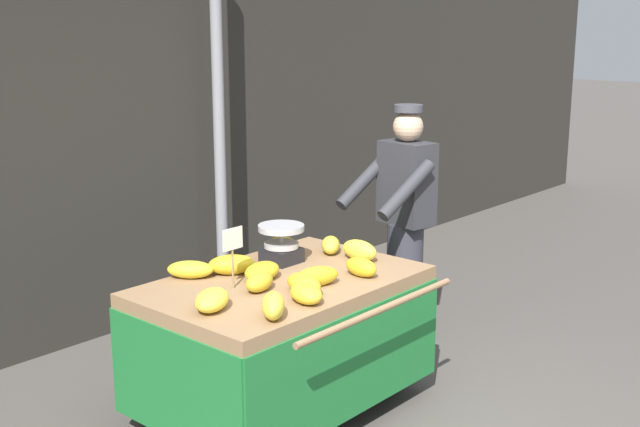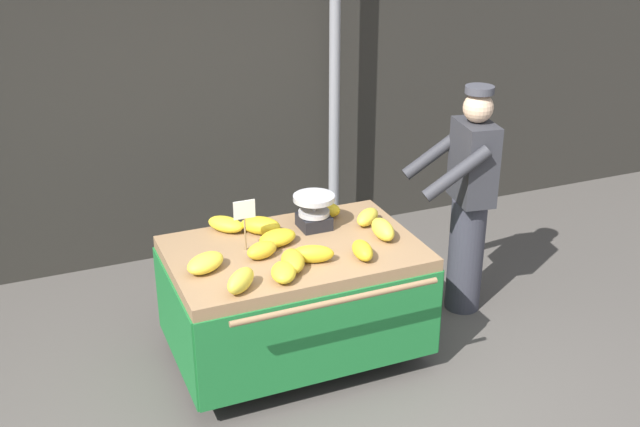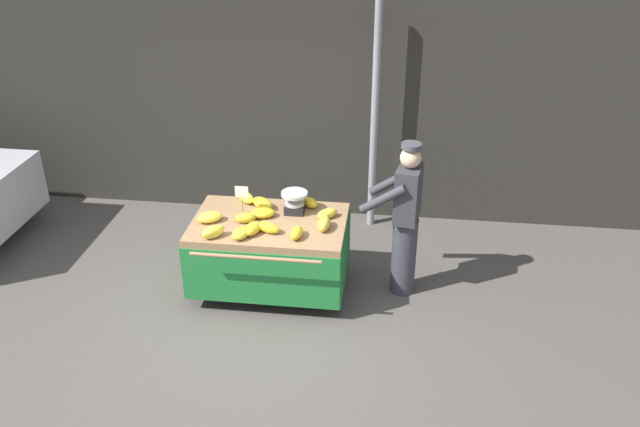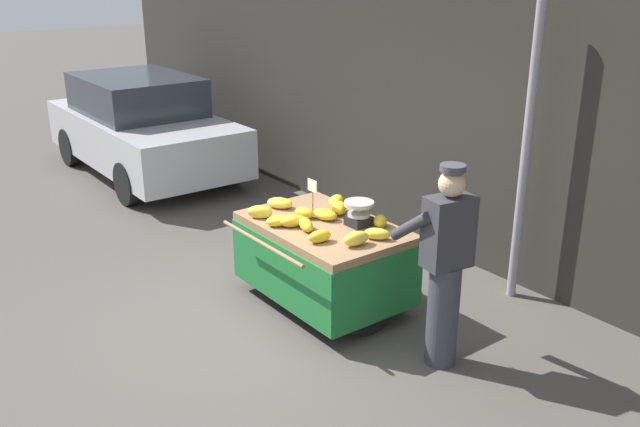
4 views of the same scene
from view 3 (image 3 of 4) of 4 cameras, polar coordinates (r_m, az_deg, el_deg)
The scene contains 20 objects.
ground_plane at distance 6.68m, azimuth -6.67°, elevation -10.17°, with size 60.00×60.00×0.00m, color #514C47.
back_wall at distance 8.29m, azimuth -2.96°, elevation 11.90°, with size 16.00×0.24×3.62m, color #2D2B26.
street_pole at distance 7.94m, azimuth 4.76°, elevation 8.34°, with size 0.09×0.09×2.89m, color gray.
banana_cart at distance 6.94m, azimuth -4.38°, elevation -2.33°, with size 1.62×1.24×0.84m.
weighing_scale at distance 6.94m, azimuth -2.22°, elevation 0.98°, with size 0.28×0.28×0.24m.
price_sign at distance 6.85m, azimuth -6.80°, elevation 1.65°, with size 0.14×0.01×0.34m.
banana_bunch_0 at distance 7.23m, azimuth -6.41°, elevation 1.38°, with size 0.14×0.27×0.10m, color yellow.
banana_bunch_1 at distance 6.49m, azimuth -2.04°, elevation -1.70°, with size 0.12×0.22×0.11m, color gold.
banana_bunch_2 at distance 6.63m, azimuth 0.34°, elevation -0.88°, with size 0.12×0.26×0.13m, color yellow.
banana_bunch_3 at distance 7.07m, azimuth -5.02°, elevation 0.91°, with size 0.15×0.27×0.12m, color gold.
banana_bunch_4 at distance 6.81m, azimuth -6.48°, elevation -0.37°, with size 0.12×0.21×0.10m, color gold.
banana_bunch_5 at distance 6.85m, azimuth 0.63°, elevation -0.01°, with size 0.12×0.23×0.10m, color yellow.
banana_bunch_6 at distance 6.89m, azimuth -5.01°, elevation 0.05°, with size 0.17×0.26×0.10m, color gold.
banana_bunch_7 at distance 7.07m, azimuth -0.88°, elevation 0.96°, with size 0.12×0.21×0.11m, color gold.
banana_bunch_8 at distance 6.57m, azimuth -9.24°, elevation -1.57°, with size 0.11×0.24×0.13m, color yellow.
banana_bunch_9 at distance 6.87m, azimuth -9.54°, elevation -0.31°, with size 0.16×0.27×0.11m, color yellow.
banana_bunch_10 at distance 6.53m, azimuth -6.89°, elevation -1.72°, with size 0.15×0.23×0.10m, color yellow.
banana_bunch_11 at distance 6.60m, azimuth -5.86°, elevation -1.30°, with size 0.14×0.26×0.11m, color gold.
banana_bunch_12 at distance 6.60m, azimuth -4.55°, elevation -1.21°, with size 0.11×0.26×0.11m, color gold.
vendor_person at distance 6.83m, azimuth 7.38°, elevation -0.52°, with size 0.63×0.58×1.71m.
Camera 3 is at (1.41, -5.07, 4.10)m, focal length 36.90 mm.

